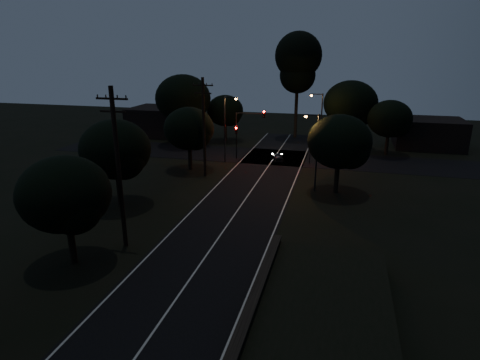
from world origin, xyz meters
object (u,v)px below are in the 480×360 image
Objects in this scene: utility_pole_far at (204,126)px; tall_pine at (298,62)px; utility_pole_mid at (118,167)px; signal_left at (236,137)px; streetlight_c at (315,147)px; signal_mast at (250,125)px; streetlight_b at (320,120)px; car at (278,157)px; streetlight_a at (226,125)px; signal_right at (311,141)px.

tall_pine is at bearing 73.07° from utility_pole_far.
utility_pole_mid is 25.19m from signal_left.
signal_mast is at bearing 131.19° from streetlight_c.
streetlight_b is 2.64× the size of car.
utility_pole_far reaches higher than streetlight_a.
streetlight_c is at bearing -43.76° from signal_left.
car is at bearing 1.33° from signal_left.
streetlight_b reaches higher than signal_right.
utility_pole_far is 11.65m from car.
signal_right is 0.51× the size of streetlight_b.
streetlight_c reaches higher than signal_mast.
tall_pine is 18.48m from car.
streetlight_c is at bearing -79.07° from tall_pine.
utility_pole_far is 1.40× the size of streetlight_c.
signal_right is at bearing 37.00° from utility_pole_far.
signal_left is at bearing -179.87° from signal_mast.
tall_pine is 3.88× the size of signal_left.
utility_pole_mid reaches higher than utility_pole_far.
signal_mast is 9.15m from streetlight_b.
tall_pine is at bearing -104.57° from car.
utility_pole_mid is 41.01m from tall_pine.
tall_pine is 26.44m from streetlight_c.
streetlight_c is at bearing -9.60° from utility_pole_far.
utility_pole_far is (0.00, 17.00, -0.25)m from utility_pole_mid.
streetlight_b is 7.29m from car.
signal_mast is at bearing -154.01° from streetlight_b.
streetlight_a is at bearing -168.66° from signal_right.
utility_pole_mid is 26.51m from car.
streetlight_c is (10.43, -9.99, 1.51)m from signal_left.
signal_left is 5.81m from car.
streetlight_a is (-9.91, -1.99, 1.80)m from signal_right.
streetlight_b is at bearing 22.05° from signal_left.
streetlight_c is 11.96m from car.
tall_pine reaches higher than streetlight_a.
utility_pole_far reaches higher than signal_left.
tall_pine is at bearing 69.64° from streetlight_a.
tall_pine is 13.64m from streetlight_b.
streetlight_b is (11.31, 29.00, -1.10)m from utility_pole_mid.
streetlight_a is at bearing -110.36° from tall_pine.
signal_left is (1.40, 24.99, -2.90)m from utility_pole_mid.
tall_pine reaches higher than car.
utility_pole_far is at bearing 170.40° from streetlight_c.
signal_right is (10.60, 7.99, -2.65)m from utility_pole_far.
signal_right is at bearing 11.34° from streetlight_a.
tall_pine is 18.20m from signal_left.
utility_pole_mid is 1.47× the size of streetlight_c.
tall_pine is 1.99× the size of streetlight_b.
signal_left is 9.20m from signal_right.
signal_left is (1.40, 7.99, -2.65)m from utility_pole_far.
streetlight_a is 12.19m from streetlight_b.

